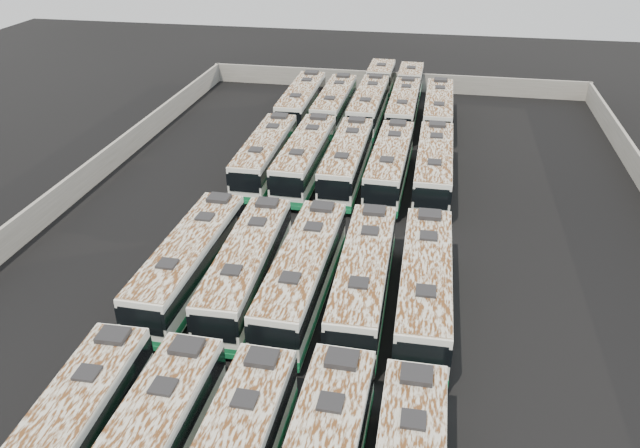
{
  "coord_description": "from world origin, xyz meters",
  "views": [
    {
      "loc": [
        5.02,
        -38.45,
        22.08
      ],
      "look_at": [
        -1.96,
        -1.64,
        1.6
      ],
      "focal_mm": 35.0,
      "sensor_mm": 36.0,
      "label": 1
    }
  ],
  "objects_px": {
    "bus_front_far_left": "(61,448)",
    "bus_back_left": "(334,105)",
    "bus_midback_far_left": "(265,155)",
    "bus_midback_center": "(347,161)",
    "bus_midback_far_right": "(434,167)",
    "bus_back_center": "(373,96)",
    "bus_midfront_left": "(247,267)",
    "bus_midback_right": "(390,164)",
    "bus_midfront_far_left": "(190,261)",
    "bus_midfront_far_right": "(425,286)",
    "bus_back_far_right": "(438,110)",
    "bus_midback_left": "(305,157)",
    "bus_back_right": "(406,99)",
    "bus_back_far_left": "(302,102)",
    "bus_midfront_center": "(303,274)",
    "bus_midfront_right": "(364,278)"
  },
  "relations": [
    {
      "from": "bus_back_center",
      "to": "bus_back_far_left",
      "type": "bearing_deg",
      "value": -152.75
    },
    {
      "from": "bus_midfront_center",
      "to": "bus_midback_center",
      "type": "xyz_separation_m",
      "value": [
        -0.02,
        17.49,
        -0.02
      ]
    },
    {
      "from": "bus_midback_far_left",
      "to": "bus_midback_left",
      "type": "relative_size",
      "value": 0.97
    },
    {
      "from": "bus_midfront_center",
      "to": "bus_back_center",
      "type": "height_order",
      "value": "bus_midfront_center"
    },
    {
      "from": "bus_back_center",
      "to": "bus_back_far_right",
      "type": "bearing_deg",
      "value": -24.99
    },
    {
      "from": "bus_midback_right",
      "to": "bus_midfront_right",
      "type": "bearing_deg",
      "value": -88.65
    },
    {
      "from": "bus_back_far_left",
      "to": "bus_back_center",
      "type": "relative_size",
      "value": 0.65
    },
    {
      "from": "bus_midfront_center",
      "to": "bus_back_left",
      "type": "relative_size",
      "value": 1.04
    },
    {
      "from": "bus_midback_far_left",
      "to": "bus_back_far_left",
      "type": "bearing_deg",
      "value": 89.43
    },
    {
      "from": "bus_midfront_far_right",
      "to": "bus_back_right",
      "type": "xyz_separation_m",
      "value": [
        -3.48,
        35.61,
        -0.1
      ]
    },
    {
      "from": "bus_midback_far_right",
      "to": "bus_back_far_left",
      "type": "distance_m",
      "value": 20.36
    },
    {
      "from": "bus_midfront_far_left",
      "to": "bus_midback_far_left",
      "type": "xyz_separation_m",
      "value": [
        0.04,
        17.37,
        -0.02
      ]
    },
    {
      "from": "bus_midback_far_right",
      "to": "bus_back_right",
      "type": "xyz_separation_m",
      "value": [
        -3.49,
        18.28,
        -0.08
      ]
    },
    {
      "from": "bus_midfront_center",
      "to": "bus_back_center",
      "type": "bearing_deg",
      "value": 91.09
    },
    {
      "from": "bus_midback_far_left",
      "to": "bus_midback_far_right",
      "type": "bearing_deg",
      "value": -0.91
    },
    {
      "from": "bus_midback_right",
      "to": "bus_back_left",
      "type": "height_order",
      "value": "bus_midback_right"
    },
    {
      "from": "bus_midback_far_right",
      "to": "bus_back_center",
      "type": "distance_m",
      "value": 19.49
    },
    {
      "from": "bus_midfront_left",
      "to": "bus_midfront_right",
      "type": "xyz_separation_m",
      "value": [
        7.06,
        0.04,
        0.03
      ]
    },
    {
      "from": "bus_front_far_left",
      "to": "bus_midback_right",
      "type": "height_order",
      "value": "bus_midback_right"
    },
    {
      "from": "bus_midfront_far_left",
      "to": "bus_midback_right",
      "type": "relative_size",
      "value": 1.0
    },
    {
      "from": "bus_midback_far_right",
      "to": "bus_back_left",
      "type": "relative_size",
      "value": 1.03
    },
    {
      "from": "bus_front_far_left",
      "to": "bus_midfront_far_right",
      "type": "distance_m",
      "value": 20.24
    },
    {
      "from": "bus_front_far_left",
      "to": "bus_back_center",
      "type": "distance_m",
      "value": 50.51
    },
    {
      "from": "bus_midback_far_left",
      "to": "bus_midback_center",
      "type": "xyz_separation_m",
      "value": [
        7.01,
        -0.02,
        0.03
      ]
    },
    {
      "from": "bus_midfront_left",
      "to": "bus_midback_left",
      "type": "height_order",
      "value": "bus_midback_left"
    },
    {
      "from": "bus_back_far_right",
      "to": "bus_midfront_far_left",
      "type": "bearing_deg",
      "value": -113.94
    },
    {
      "from": "bus_midfront_right",
      "to": "bus_midfront_center",
      "type": "bearing_deg",
      "value": -176.94
    },
    {
      "from": "bus_midfront_far_left",
      "to": "bus_midback_center",
      "type": "xyz_separation_m",
      "value": [
        7.05,
        17.35,
        0.01
      ]
    },
    {
      "from": "bus_back_right",
      "to": "bus_back_far_right",
      "type": "relative_size",
      "value": 1.53
    },
    {
      "from": "bus_midback_left",
      "to": "bus_midfront_far_right",
      "type": "bearing_deg",
      "value": -57.42
    },
    {
      "from": "bus_midfront_right",
      "to": "bus_midback_center",
      "type": "bearing_deg",
      "value": 101.08
    },
    {
      "from": "bus_midfront_far_right",
      "to": "bus_back_far_right",
      "type": "xyz_separation_m",
      "value": [
        0.03,
        32.12,
        -0.06
      ]
    },
    {
      "from": "bus_midback_far_right",
      "to": "bus_midfront_left",
      "type": "bearing_deg",
      "value": -121.54
    },
    {
      "from": "bus_midback_far_right",
      "to": "bus_back_center",
      "type": "relative_size",
      "value": 0.65
    },
    {
      "from": "bus_midback_right",
      "to": "bus_midback_far_right",
      "type": "bearing_deg",
      "value": 2.71
    },
    {
      "from": "bus_front_far_left",
      "to": "bus_back_center",
      "type": "relative_size",
      "value": 0.62
    },
    {
      "from": "bus_midback_right",
      "to": "bus_back_right",
      "type": "height_order",
      "value": "bus_midback_right"
    },
    {
      "from": "bus_midfront_far_right",
      "to": "bus_back_center",
      "type": "relative_size",
      "value": 0.65
    },
    {
      "from": "bus_midfront_far_right",
      "to": "bus_back_far_right",
      "type": "distance_m",
      "value": 32.12
    },
    {
      "from": "bus_midfront_left",
      "to": "bus_back_far_left",
      "type": "height_order",
      "value": "bus_back_far_left"
    },
    {
      "from": "bus_midfront_center",
      "to": "bus_midback_left",
      "type": "distance_m",
      "value": 17.8
    },
    {
      "from": "bus_midfront_left",
      "to": "bus_midback_far_left",
      "type": "height_order",
      "value": "bus_midfront_left"
    },
    {
      "from": "bus_midfront_far_left",
      "to": "bus_midback_center",
      "type": "bearing_deg",
      "value": 69.13
    },
    {
      "from": "bus_midback_left",
      "to": "bus_back_right",
      "type": "height_order",
      "value": "bus_midback_left"
    },
    {
      "from": "bus_midfront_far_left",
      "to": "bus_back_right",
      "type": "bearing_deg",
      "value": 74.49
    },
    {
      "from": "bus_midfront_center",
      "to": "bus_midback_right",
      "type": "bearing_deg",
      "value": 79.63
    },
    {
      "from": "bus_front_far_left",
      "to": "bus_back_left",
      "type": "bearing_deg",
      "value": 84.36
    },
    {
      "from": "bus_back_center",
      "to": "bus_midback_right",
      "type": "bearing_deg",
      "value": -78.5
    },
    {
      "from": "bus_midfront_far_left",
      "to": "bus_back_center",
      "type": "bearing_deg",
      "value": 79.82
    },
    {
      "from": "bus_midfront_left",
      "to": "bus_midback_right",
      "type": "xyz_separation_m",
      "value": [
        7.05,
        17.15,
        0.03
      ]
    }
  ]
}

